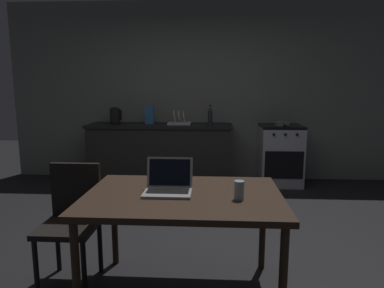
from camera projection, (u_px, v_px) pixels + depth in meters
name	position (u px, v px, depth m)	size (l,w,h in m)	color
ground_plane	(179.00, 247.00, 3.14)	(12.00, 12.00, 0.00)	black
back_wall	(213.00, 92.00, 5.36)	(6.40, 0.10, 2.74)	slate
kitchen_counter	(160.00, 153.00, 5.21)	(2.16, 0.64, 0.90)	#282623
stove_oven	(280.00, 155.00, 5.11)	(0.60, 0.62, 0.90)	#B7BABF
dining_table	(183.00, 203.00, 2.31)	(1.32, 0.91, 0.74)	#332319
chair	(72.00, 215.00, 2.55)	(0.40, 0.40, 0.88)	black
laptop	(169.00, 186.00, 2.32)	(0.32, 0.27, 0.22)	#99999E
electric_kettle	(115.00, 116.00, 5.16)	(0.18, 0.16, 0.25)	black
bottle	(210.00, 115.00, 5.02)	(0.07, 0.07, 0.29)	#2D2D33
frying_pan	(283.00, 123.00, 5.00)	(0.24, 0.41, 0.05)	gray
drinking_glass	(239.00, 190.00, 2.17)	(0.06, 0.06, 0.12)	#99B7C6
cereal_box	(149.00, 115.00, 5.15)	(0.13, 0.05, 0.27)	#3372B2
dish_rack	(179.00, 121.00, 5.11)	(0.34, 0.26, 0.21)	silver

